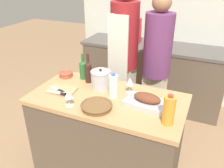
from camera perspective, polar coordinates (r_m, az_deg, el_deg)
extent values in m
cube|color=brown|center=(2.33, -1.06, -13.29)|extent=(1.31, 0.68, 0.86)
cube|color=tan|center=(2.07, -1.17, -3.67)|extent=(1.35, 0.70, 0.04)
cube|color=brown|center=(3.62, 9.50, 2.02)|extent=(2.00, 0.58, 0.88)
cube|color=#56514C|center=(3.46, 10.08, 8.98)|extent=(2.06, 0.60, 0.04)
cube|color=silver|center=(3.70, 11.97, 15.95)|extent=(2.56, 0.10, 2.55)
cube|color=#BCBCC1|center=(1.95, 8.36, -4.66)|extent=(0.37, 0.24, 0.04)
ellipsoid|color=brown|center=(1.92, 8.46, -3.32)|extent=(0.24, 0.15, 0.07)
cylinder|color=brown|center=(1.90, -3.65, -5.49)|extent=(0.24, 0.24, 0.04)
torus|color=brown|center=(1.89, -3.67, -5.01)|extent=(0.26, 0.26, 0.02)
cube|color=tan|center=(2.20, -11.95, -1.45)|extent=(0.28, 0.20, 0.02)
cylinder|color=#B7B7BC|center=(2.19, -2.74, 0.99)|extent=(0.18, 0.18, 0.15)
cylinder|color=#B7B7BC|center=(2.16, -2.79, 2.96)|extent=(0.18, 0.18, 0.01)
sphere|color=black|center=(2.15, -2.80, 3.40)|extent=(0.02, 0.02, 0.02)
cylinder|color=#A84C38|center=(2.47, -11.02, 2.21)|extent=(0.13, 0.13, 0.04)
torus|color=#A84C38|center=(2.46, -11.07, 2.68)|extent=(0.14, 0.14, 0.02)
cylinder|color=orange|center=(1.73, 13.53, -6.23)|extent=(0.09, 0.09, 0.22)
cylinder|color=red|center=(1.67, 13.96, -2.82)|extent=(0.04, 0.04, 0.02)
cylinder|color=white|center=(2.03, 0.31, -0.55)|extent=(0.08, 0.08, 0.20)
cylinder|color=#3360B2|center=(1.98, 0.32, 2.24)|extent=(0.03, 0.03, 0.02)
cylinder|color=#381E19|center=(2.30, -5.66, 2.55)|extent=(0.07, 0.07, 0.18)
cone|color=#381E19|center=(2.26, -5.79, 5.06)|extent=(0.07, 0.07, 0.04)
cylinder|color=#381E19|center=(2.24, -5.85, 6.38)|extent=(0.03, 0.03, 0.08)
cylinder|color=#28662D|center=(2.38, -6.94, 3.12)|extent=(0.07, 0.07, 0.16)
cone|color=#28662D|center=(2.34, -7.07, 5.31)|extent=(0.07, 0.07, 0.03)
cylinder|color=#28662D|center=(2.33, -7.14, 6.46)|extent=(0.03, 0.03, 0.07)
cylinder|color=silver|center=(2.14, 4.28, -1.97)|extent=(0.07, 0.07, 0.00)
cylinder|color=silver|center=(2.12, 4.31, -1.06)|extent=(0.01, 0.01, 0.07)
cone|color=silver|center=(2.09, 4.38, 0.66)|extent=(0.07, 0.07, 0.07)
cylinder|color=silver|center=(1.97, -10.21, -5.07)|extent=(0.07, 0.07, 0.00)
cylinder|color=silver|center=(1.95, -10.30, -4.16)|extent=(0.01, 0.01, 0.07)
cone|color=silver|center=(1.92, -10.46, -2.41)|extent=(0.07, 0.07, 0.07)
cube|color=#B7B7BC|center=(2.16, -13.76, -1.94)|extent=(0.14, 0.04, 0.01)
cube|color=black|center=(2.10, -11.25, -2.45)|extent=(0.08, 0.03, 0.01)
cube|color=#B7B7BC|center=(2.14, -12.00, -1.92)|extent=(0.10, 0.06, 0.01)
cube|color=black|center=(2.09, -10.75, -2.60)|extent=(0.06, 0.04, 0.01)
cube|color=#B7B7BC|center=(2.23, -13.78, -0.96)|extent=(0.12, 0.06, 0.01)
cube|color=black|center=(2.16, -12.22, -1.65)|extent=(0.07, 0.04, 0.01)
cube|color=#B22323|center=(3.53, 5.37, 10.52)|extent=(0.18, 0.14, 0.06)
cylinder|color=#B7B7BC|center=(3.52, 5.08, 11.90)|extent=(0.13, 0.13, 0.11)
cube|color=#B22323|center=(3.48, 6.46, 12.33)|extent=(0.05, 0.08, 0.18)
cube|color=#B22323|center=(3.47, 5.56, 14.69)|extent=(0.17, 0.08, 0.10)
cylinder|color=#332D28|center=(3.44, 9.96, 10.53)|extent=(0.06, 0.06, 0.15)
cylinder|color=black|center=(3.41, 10.07, 11.87)|extent=(0.03, 0.03, 0.02)
cylinder|color=#332D28|center=(3.43, 13.09, 10.20)|extent=(0.05, 0.05, 0.14)
cylinder|color=black|center=(3.41, 13.24, 11.50)|extent=(0.02, 0.02, 0.02)
cube|color=beige|center=(2.97, 2.68, -3.55)|extent=(0.27, 0.20, 0.87)
cylinder|color=maroon|center=(2.66, 3.05, 11.51)|extent=(0.31, 0.31, 0.73)
cube|color=silver|center=(2.60, 1.35, 6.38)|extent=(0.24, 0.05, 0.92)
cube|color=beige|center=(2.92, 9.74, -5.06)|extent=(0.27, 0.21, 0.82)
cylinder|color=#663360|center=(2.61, 11.01, 9.10)|extent=(0.31, 0.31, 0.68)
sphere|color=#996B4C|center=(2.52, 11.92, 18.69)|extent=(0.20, 0.20, 0.20)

